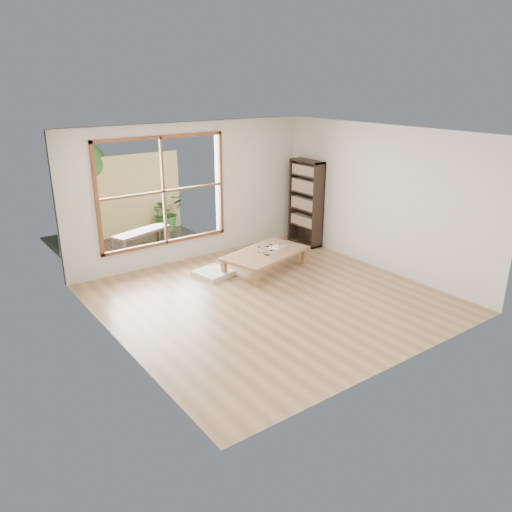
{
  "coord_description": "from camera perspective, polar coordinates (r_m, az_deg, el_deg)",
  "views": [
    {
      "loc": [
        -4.5,
        -5.8,
        3.35
      ],
      "look_at": [
        0.11,
        0.52,
        0.55
      ],
      "focal_mm": 35.0,
      "sensor_mm": 36.0,
      "label": 1
    }
  ],
  "objects": [
    {
      "name": "glass_small",
      "position": [
        8.99,
        0.59,
        0.51
      ],
      "size": [
        0.07,
        0.07,
        0.09
      ],
      "primitive_type": "cylinder",
      "color": "silver",
      "rests_on": "low_table"
    },
    {
      "name": "garden_bench",
      "position": [
        10.41,
        -12.93,
        2.53
      ],
      "size": [
        1.32,
        0.75,
        0.4
      ],
      "rotation": [
        0.0,
        0.0,
        0.32
      ],
      "color": "black",
      "rests_on": "deck"
    },
    {
      "name": "low_table",
      "position": [
        9.12,
        1.08,
        0.22
      ],
      "size": [
        1.78,
        1.28,
        0.35
      ],
      "rotation": [
        0.0,
        0.0,
        0.26
      ],
      "color": "#987049",
      "rests_on": "ground"
    },
    {
      "name": "glass_tall",
      "position": [
        8.94,
        1.28,
        0.62
      ],
      "size": [
        0.09,
        0.09,
        0.16
      ],
      "primitive_type": "cylinder",
      "color": "silver",
      "rests_on": "low_table"
    },
    {
      "name": "shrub_right",
      "position": [
        11.64,
        -10.18,
        4.94
      ],
      "size": [
        0.9,
        0.83,
        0.84
      ],
      "primitive_type": "imported",
      "rotation": [
        0.0,
        0.0,
        0.25
      ],
      "color": "#356C27",
      "rests_on": "deck"
    },
    {
      "name": "bookshelf",
      "position": [
        10.52,
        5.73,
        6.07
      ],
      "size": [
        0.28,
        0.8,
        1.78
      ],
      "primitive_type": "cube",
      "color": "black",
      "rests_on": "ground"
    },
    {
      "name": "food_tray",
      "position": [
        9.38,
        2.59,
        1.14
      ],
      "size": [
        0.3,
        0.24,
        0.08
      ],
      "rotation": [
        0.0,
        0.0,
        0.19
      ],
      "color": "white",
      "rests_on": "low_table"
    },
    {
      "name": "glass_mid",
      "position": [
        9.17,
        1.68,
        0.97
      ],
      "size": [
        0.08,
        0.08,
        0.11
      ],
      "primitive_type": "cylinder",
      "color": "silver",
      "rests_on": "low_table"
    },
    {
      "name": "garden_tree",
      "position": [
        11.27,
        -19.34,
        9.81
      ],
      "size": [
        1.04,
        0.85,
        2.22
      ],
      "color": "#4C3D2D",
      "rests_on": "ground"
    },
    {
      "name": "bamboo_fence",
      "position": [
        11.34,
        -15.2,
        6.53
      ],
      "size": [
        2.8,
        0.06,
        1.8
      ],
      "primitive_type": "cube",
      "color": "tan",
      "rests_on": "ground"
    },
    {
      "name": "shrub_left",
      "position": [
        10.83,
        -19.51,
        3.61
      ],
      "size": [
        0.62,
        0.51,
        1.07
      ],
      "primitive_type": "imported",
      "rotation": [
        0.0,
        0.0,
        0.07
      ],
      "color": "#356C27",
      "rests_on": "deck"
    },
    {
      "name": "deck",
      "position": [
        10.68,
        -12.79,
        0.92
      ],
      "size": [
        2.8,
        2.0,
        0.05
      ],
      "primitive_type": "cube",
      "color": "#372E28",
      "rests_on": "ground"
    },
    {
      "name": "glass_short",
      "position": [
        9.1,
        0.37,
        0.76
      ],
      "size": [
        0.07,
        0.07,
        0.09
      ],
      "primitive_type": "cylinder",
      "color": "silver",
      "rests_on": "low_table"
    },
    {
      "name": "floor_cushion",
      "position": [
        9.0,
        -4.86,
        -1.95
      ],
      "size": [
        0.68,
        0.68,
        0.08
      ],
      "primitive_type": "cube",
      "rotation": [
        0.0,
        0.0,
        0.2
      ],
      "color": "beige",
      "rests_on": "ground"
    },
    {
      "name": "ground",
      "position": [
        8.07,
        1.55,
        -4.83
      ],
      "size": [
        5.0,
        5.0,
        0.0
      ],
      "primitive_type": "plane",
      "color": "#AA8055",
      "rests_on": "ground"
    }
  ]
}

